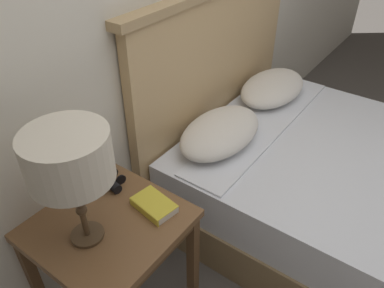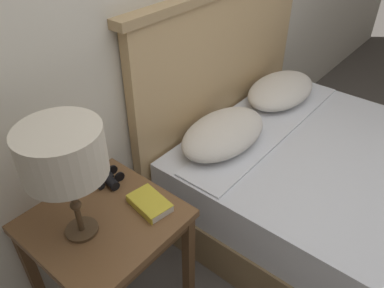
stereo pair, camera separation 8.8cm
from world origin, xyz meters
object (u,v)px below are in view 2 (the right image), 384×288
nightstand (104,231)px  table_lamp (63,154)px  bed (339,189)px  book_on_nightstand (149,203)px  binoculars_pair (107,178)px

nightstand → table_lamp: size_ratio=1.29×
bed → book_on_nightstand: 1.18m
book_on_nightstand → binoculars_pair: 0.26m
nightstand → book_on_nightstand: book_on_nightstand is taller
book_on_nightstand → binoculars_pair: binoculars_pair is taller
binoculars_pair → table_lamp: bearing=-149.9°
nightstand → bed: (1.18, -0.62, -0.24)m
book_on_nightstand → nightstand: bearing=146.9°
bed → book_on_nightstand: size_ratio=9.60×
bed → binoculars_pair: (-1.02, 0.77, 0.34)m
bed → book_on_nightstand: bed is taller
book_on_nightstand → table_lamp: bearing=156.9°
nightstand → bed: bed is taller
table_lamp → book_on_nightstand: 0.47m
nightstand → book_on_nightstand: (0.17, -0.11, 0.10)m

